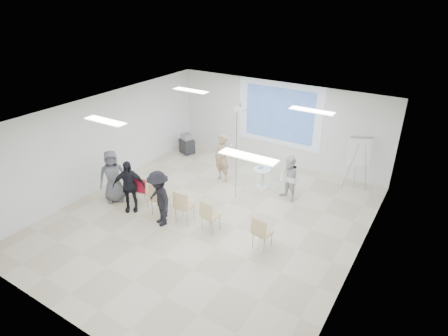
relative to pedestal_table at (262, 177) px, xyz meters
The scene contains 30 objects.
floor 2.46m from the pedestal_table, 100.82° to the right, with size 8.00×9.00×0.10m, color beige.
ceiling 3.60m from the pedestal_table, 100.82° to the right, with size 8.00×9.00×0.10m, color white.
wall_back 2.48m from the pedestal_table, 101.84° to the left, with size 8.00×0.10×3.00m, color silver.
wall_left 5.22m from the pedestal_table, 152.15° to the right, with size 0.10×9.00×3.00m, color silver.
wall_right 4.45m from the pedestal_table, 33.51° to the right, with size 0.10×9.00×3.00m, color silver.
projection_halo 2.60m from the pedestal_table, 102.20° to the left, with size 3.20×0.01×2.30m, color silver.
projection_image 2.59m from the pedestal_table, 102.28° to the left, with size 2.60×0.01×1.90m, color #3059A6.
pedestal_table is the anchor object (origin of this frame).
player_left 1.48m from the pedestal_table, 169.81° to the right, with size 0.68×0.46×1.87m, color tan.
player_right 1.15m from the pedestal_table, 14.00° to the right, with size 0.78×0.63×1.63m, color white.
controller_left 1.45m from the pedestal_table, behind, with size 0.04×0.11×0.04m, color silver.
controller_right 1.12m from the pedestal_table, ahead, with size 0.04×0.11×0.04m, color white.
chair_far_left 4.09m from the pedestal_table, 138.55° to the right, with size 0.53×0.56×0.97m.
chair_left_mid 3.77m from the pedestal_table, 131.48° to the right, with size 0.52×0.55×0.96m.
chair_left_inner 3.47m from the pedestal_table, 120.29° to the right, with size 0.55×0.58×1.01m.
chair_center 3.09m from the pedestal_table, 107.60° to the right, with size 0.51×0.54×0.98m.
chair_right_inner 2.90m from the pedestal_table, 91.88° to the right, with size 0.46×0.49×0.90m.
chair_right_far 3.18m from the pedestal_table, 63.58° to the right, with size 0.47×0.50×0.90m.
red_jacket 3.90m from the pedestal_table, 130.27° to the right, with size 0.43×0.10×0.41m, color maroon.
laptop 3.38m from the pedestal_table, 121.42° to the right, with size 0.37×0.27×0.03m, color black.
audience_left 4.21m from the pedestal_table, 129.13° to the right, with size 1.05×0.63×1.81m, color black.
audience_mid 3.66m from the pedestal_table, 113.19° to the right, with size 1.18×0.64×1.82m, color black.
audience_outer 4.66m from the pedestal_table, 138.04° to the right, with size 0.90×0.59×1.84m, color #57575C.
flipchart_easel 3.13m from the pedestal_table, 30.23° to the left, with size 0.73×0.58×1.81m.
av_cart 3.88m from the pedestal_table, 165.77° to the left, with size 0.66×0.60×0.81m.
ceiling_projector 2.49m from the pedestal_table, 111.81° to the right, with size 0.30×0.25×3.00m.
fluor_panel_nw 3.59m from the pedestal_table, behind, with size 1.20×0.30×0.02m, color white.
fluor_panel_ne 3.04m from the pedestal_table, 13.84° to the right, with size 1.20×0.30×0.02m, color white.
fluor_panel_sw 5.27m from the pedestal_table, 122.32° to the right, with size 1.20×0.30×0.02m, color white.
fluor_panel_se 4.91m from the pedestal_table, 68.29° to the right, with size 1.20×0.30×0.02m, color white.
Camera 1 is at (5.12, -7.36, 5.96)m, focal length 30.00 mm.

